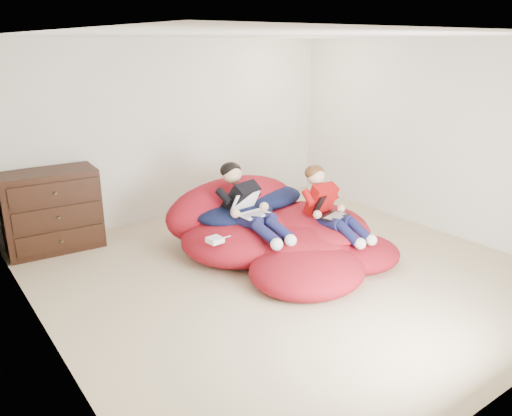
{
  "coord_description": "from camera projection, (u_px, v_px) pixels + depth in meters",
  "views": [
    {
      "loc": [
        -3.26,
        -3.89,
        2.44
      ],
      "look_at": [
        -0.19,
        0.33,
        0.7
      ],
      "focal_mm": 35.0,
      "sensor_mm": 36.0,
      "label": 1
    }
  ],
  "objects": [
    {
      "name": "cream_pillow",
      "position": [
        201.0,
        199.0,
        6.09
      ],
      "size": [
        0.4,
        0.26,
        0.26
      ],
      "primitive_type": "ellipsoid",
      "color": "beige",
      "rests_on": "beanbag_pile"
    },
    {
      "name": "older_boy",
      "position": [
        246.0,
        201.0,
        5.75
      ],
      "size": [
        0.42,
        1.2,
        0.75
      ],
      "color": "black",
      "rests_on": "beanbag_pile"
    },
    {
      "name": "laptop_white",
      "position": [
        250.0,
        208.0,
        5.71
      ],
      "size": [
        0.36,
        0.38,
        0.23
      ],
      "color": "white",
      "rests_on": "older_boy"
    },
    {
      "name": "power_adapter",
      "position": [
        215.0,
        240.0,
        5.36
      ],
      "size": [
        0.16,
        0.16,
        0.06
      ],
      "primitive_type": "cube",
      "rotation": [
        0.0,
        0.0,
        0.09
      ],
      "color": "white",
      "rests_on": "beanbag_pile"
    },
    {
      "name": "room_shell",
      "position": [
        288.0,
        254.0,
        5.5
      ],
      "size": [
        5.1,
        5.1,
        2.77
      ],
      "color": "#C0AE89",
      "rests_on": "ground"
    },
    {
      "name": "younger_boy",
      "position": [
        328.0,
        203.0,
        5.84
      ],
      "size": [
        0.34,
        1.04,
        0.76
      ],
      "color": "#B2100F",
      "rests_on": "beanbag_pile"
    },
    {
      "name": "laptop_black",
      "position": [
        330.0,
        210.0,
        5.84
      ],
      "size": [
        0.41,
        0.45,
        0.24
      ],
      "color": "black",
      "rests_on": "younger_boy"
    },
    {
      "name": "beanbag_pile",
      "position": [
        278.0,
        232.0,
        6.04
      ],
      "size": [
        2.37,
        2.52,
        0.9
      ],
      "color": "#A91320",
      "rests_on": "ground"
    },
    {
      "name": "dresser",
      "position": [
        52.0,
        211.0,
        6.05
      ],
      "size": [
        1.13,
        0.65,
        0.99
      ],
      "color": "black",
      "rests_on": "ground"
    }
  ]
}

